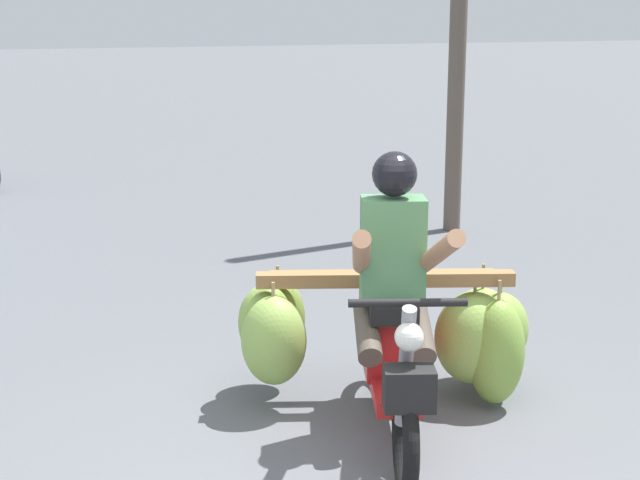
# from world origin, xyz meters

# --- Properties ---
(motorbike_main_loaded) EXTENTS (1.82, 1.95, 1.58)m
(motorbike_main_loaded) POSITION_xyz_m (0.83, 1.13, 0.50)
(motorbike_main_loaded) COLOR black
(motorbike_main_loaded) RESTS_ON ground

